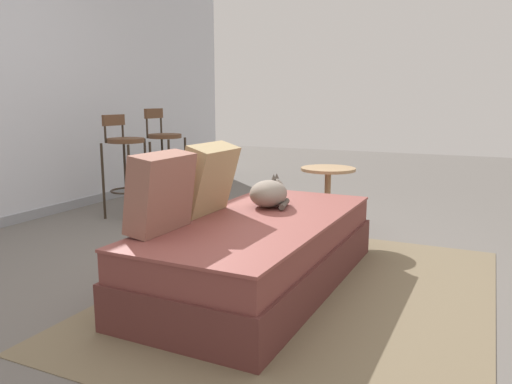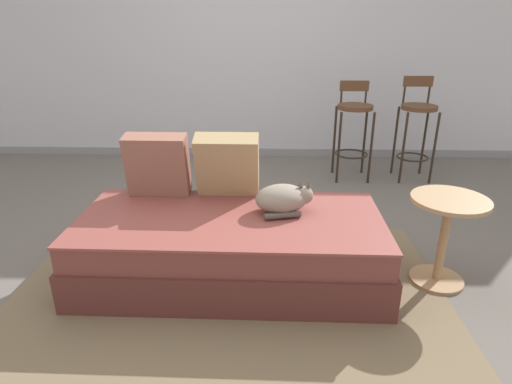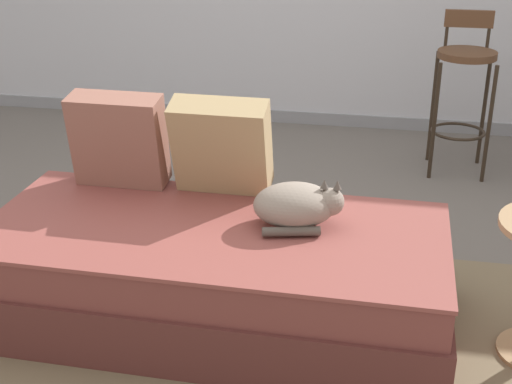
{
  "view_description": "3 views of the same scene",
  "coord_description": "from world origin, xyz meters",
  "px_view_note": "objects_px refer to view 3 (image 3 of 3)",
  "views": [
    {
      "loc": [
        -2.58,
        -1.59,
        1.1
      ],
      "look_at": [
        0.15,
        -0.3,
        0.53
      ],
      "focal_mm": 35.0,
      "sensor_mm": 36.0,
      "label": 1
    },
    {
      "loc": [
        0.22,
        -2.7,
        1.49
      ],
      "look_at": [
        0.15,
        -0.3,
        0.53
      ],
      "focal_mm": 30.0,
      "sensor_mm": 36.0,
      "label": 2
    },
    {
      "loc": [
        0.64,
        -2.8,
        1.65
      ],
      "look_at": [
        0.15,
        -0.3,
        0.53
      ],
      "focal_mm": 50.0,
      "sensor_mm": 36.0,
      "label": 3
    }
  ],
  "objects_px": {
    "bar_stool_near_window": "(464,78)",
    "cat": "(298,205)",
    "couch": "(215,273)",
    "throw_pillow_corner": "(119,140)",
    "throw_pillow_middle": "(222,146)"
  },
  "relations": [
    {
      "from": "throw_pillow_corner",
      "to": "cat",
      "type": "bearing_deg",
      "value": -17.22
    },
    {
      "from": "cat",
      "to": "bar_stool_near_window",
      "type": "relative_size",
      "value": 0.39
    },
    {
      "from": "throw_pillow_corner",
      "to": "bar_stool_near_window",
      "type": "relative_size",
      "value": 0.44
    },
    {
      "from": "bar_stool_near_window",
      "to": "couch",
      "type": "bearing_deg",
      "value": -119.47
    },
    {
      "from": "throw_pillow_corner",
      "to": "throw_pillow_middle",
      "type": "xyz_separation_m",
      "value": [
        0.46,
        -0.01,
        0.01
      ]
    },
    {
      "from": "cat",
      "to": "bar_stool_near_window",
      "type": "distance_m",
      "value": 1.94
    },
    {
      "from": "couch",
      "to": "throw_pillow_corner",
      "type": "height_order",
      "value": "throw_pillow_corner"
    },
    {
      "from": "bar_stool_near_window",
      "to": "cat",
      "type": "bearing_deg",
      "value": -112.49
    },
    {
      "from": "cat",
      "to": "bar_stool_near_window",
      "type": "xyz_separation_m",
      "value": [
        0.74,
        1.79,
        0.08
      ]
    },
    {
      "from": "couch",
      "to": "throw_pillow_middle",
      "type": "bearing_deg",
      "value": 97.18
    },
    {
      "from": "couch",
      "to": "cat",
      "type": "height_order",
      "value": "cat"
    },
    {
      "from": "cat",
      "to": "throw_pillow_middle",
      "type": "bearing_deg",
      "value": 145.4
    },
    {
      "from": "throw_pillow_corner",
      "to": "throw_pillow_middle",
      "type": "height_order",
      "value": "throw_pillow_middle"
    },
    {
      "from": "throw_pillow_middle",
      "to": "cat",
      "type": "relative_size",
      "value": 1.14
    },
    {
      "from": "cat",
      "to": "bar_stool_near_window",
      "type": "bearing_deg",
      "value": 67.51
    }
  ]
}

